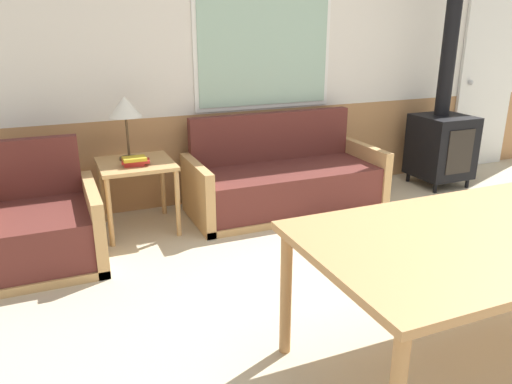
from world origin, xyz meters
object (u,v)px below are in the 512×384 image
armchair (40,231)px  side_table (136,172)px  couch (285,183)px  wood_stove (443,124)px  table_lamp (125,109)px  dining_table (512,237)px

armchair → side_table: size_ratio=1.43×
couch → wood_stove: size_ratio=0.68×
couch → wood_stove: wood_stove is taller
side_table → wood_stove: bearing=-0.2°
wood_stove → side_table: bearing=179.8°
armchair → table_lamp: size_ratio=1.63×
armchair → couch: bearing=3.5°
wood_stove → table_lamp: bearing=177.9°
couch → table_lamp: bearing=173.7°
side_table → table_lamp: table_lamp is taller
armchair → side_table: armchair is taller
armchair → table_lamp: 1.15m
armchair → table_lamp: table_lamp is taller
armchair → dining_table: 3.01m
armchair → wood_stove: (3.93, 0.35, 0.40)m
couch → side_table: (-1.33, 0.05, 0.24)m
wood_stove → armchair: bearing=-175.0°
table_lamp → wood_stove: (3.20, -0.12, -0.35)m
couch → table_lamp: table_lamp is taller
armchair → side_table: (0.77, 0.36, 0.24)m
armchair → wood_stove: size_ratio=0.33×
armchair → side_table: bearing=20.1°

